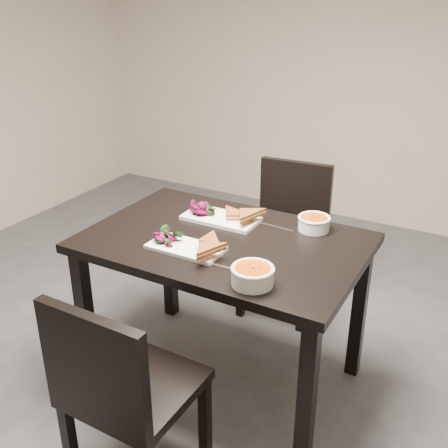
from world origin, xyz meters
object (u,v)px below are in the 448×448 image
object	(u,v)px
soup_bowl_near	(253,275)
plate_far	(221,218)
table	(224,259)
plate_near	(186,248)
soup_bowl_far	(314,222)
chair_far	(288,228)
chair_near	(121,388)

from	to	relation	value
soup_bowl_near	plate_far	distance (m)	0.60
table	plate_near	xyz separation A→B (m)	(-0.09, -0.17, 0.11)
soup_bowl_near	soup_bowl_far	bearing A→B (deg)	87.18
table	soup_bowl_far	distance (m)	0.44
table	soup_bowl_far	size ratio (longest dim) A/B	8.18
table	plate_near	size ratio (longest dim) A/B	3.78
table	soup_bowl_far	xyz separation A→B (m)	(0.31, 0.28, 0.14)
plate_far	soup_bowl_far	bearing A→B (deg)	14.71
chair_far	soup_bowl_far	xyz separation A→B (m)	(0.33, -0.51, 0.30)
table	soup_bowl_near	distance (m)	0.43
chair_near	soup_bowl_near	world-z (taller)	chair_near
plate_near	soup_bowl_far	distance (m)	0.60
chair_far	plate_far	bearing A→B (deg)	-103.32
table	soup_bowl_near	bearing A→B (deg)	-45.74
chair_near	plate_far	world-z (taller)	chair_near
chair_near	plate_far	size ratio (longest dim) A/B	2.41
chair_far	plate_near	distance (m)	0.99
table	chair_far	bearing A→B (deg)	91.24
soup_bowl_near	soup_bowl_far	world-z (taller)	soup_bowl_near
soup_bowl_near	soup_bowl_far	xyz separation A→B (m)	(0.03, 0.56, -0.00)
chair_far	plate_far	size ratio (longest dim) A/B	2.41
chair_far	plate_far	distance (m)	0.68
chair_near	plate_near	world-z (taller)	chair_near
plate_far	table	bearing A→B (deg)	-56.61
soup_bowl_near	plate_near	bearing A→B (deg)	162.17
chair_far	plate_far	world-z (taller)	chair_far
plate_near	soup_bowl_near	xyz separation A→B (m)	(0.37, -0.12, 0.03)
plate_far	chair_far	bearing A→B (deg)	81.40
soup_bowl_far	chair_far	bearing A→B (deg)	122.68
soup_bowl_far	chair_near	bearing A→B (deg)	-106.97
chair_near	soup_bowl_far	xyz separation A→B (m)	(0.31, 1.01, 0.30)
table	soup_bowl_near	world-z (taller)	soup_bowl_near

